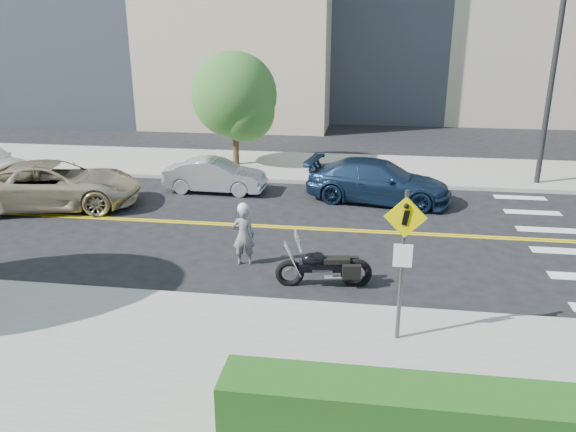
{
  "coord_description": "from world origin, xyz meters",
  "views": [
    {
      "loc": [
        3.46,
        -16.11,
        5.96
      ],
      "look_at": [
        1.48,
        -2.38,
        1.2
      ],
      "focal_mm": 35.0,
      "sensor_mm": 36.0,
      "label": 1
    }
  ],
  "objects_px": {
    "parked_car_blue": "(378,181)",
    "motorcyclist": "(244,234)",
    "suv": "(54,185)",
    "motorcycle": "(324,259)",
    "parked_car_silver": "(215,176)",
    "pedestrian_sign": "(403,252)"
  },
  "relations": [
    {
      "from": "suv",
      "to": "parked_car_blue",
      "type": "relative_size",
      "value": 1.12
    },
    {
      "from": "suv",
      "to": "motorcycle",
      "type": "bearing_deg",
      "value": -130.17
    },
    {
      "from": "motorcyclist",
      "to": "motorcycle",
      "type": "relative_size",
      "value": 0.75
    },
    {
      "from": "motorcycle",
      "to": "parked_car_blue",
      "type": "height_order",
      "value": "parked_car_blue"
    },
    {
      "from": "parked_car_blue",
      "to": "motorcyclist",
      "type": "bearing_deg",
      "value": 160.11
    },
    {
      "from": "suv",
      "to": "parked_car_silver",
      "type": "height_order",
      "value": "suv"
    },
    {
      "from": "motorcycle",
      "to": "parked_car_silver",
      "type": "relative_size",
      "value": 0.59
    },
    {
      "from": "motorcyclist",
      "to": "parked_car_blue",
      "type": "distance_m",
      "value": 6.96
    },
    {
      "from": "pedestrian_sign",
      "to": "motorcyclist",
      "type": "height_order",
      "value": "pedestrian_sign"
    },
    {
      "from": "motorcyclist",
      "to": "suv",
      "type": "bearing_deg",
      "value": -37.39
    },
    {
      "from": "motorcyclist",
      "to": "parked_car_silver",
      "type": "distance_m",
      "value": 6.85
    },
    {
      "from": "suv",
      "to": "pedestrian_sign",
      "type": "bearing_deg",
      "value": -136.45
    },
    {
      "from": "motorcyclist",
      "to": "motorcycle",
      "type": "bearing_deg",
      "value": 145.19
    },
    {
      "from": "motorcyclist",
      "to": "motorcycle",
      "type": "height_order",
      "value": "motorcyclist"
    },
    {
      "from": "motorcycle",
      "to": "parked_car_silver",
      "type": "height_order",
      "value": "motorcycle"
    },
    {
      "from": "suv",
      "to": "parked_car_silver",
      "type": "xyz_separation_m",
      "value": [
        4.91,
        2.6,
        -0.17
      ]
    },
    {
      "from": "motorcyclist",
      "to": "suv",
      "type": "distance_m",
      "value": 8.32
    },
    {
      "from": "parked_car_silver",
      "to": "parked_car_blue",
      "type": "bearing_deg",
      "value": -91.42
    },
    {
      "from": "motorcycle",
      "to": "suv",
      "type": "relative_size",
      "value": 0.39
    },
    {
      "from": "motorcycle",
      "to": "pedestrian_sign",
      "type": "bearing_deg",
      "value": -64.3
    },
    {
      "from": "suv",
      "to": "parked_car_blue",
      "type": "xyz_separation_m",
      "value": [
        10.89,
        2.25,
        -0.06
      ]
    },
    {
      "from": "pedestrian_sign",
      "to": "motorcycle",
      "type": "relative_size",
      "value": 1.35
    }
  ]
}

